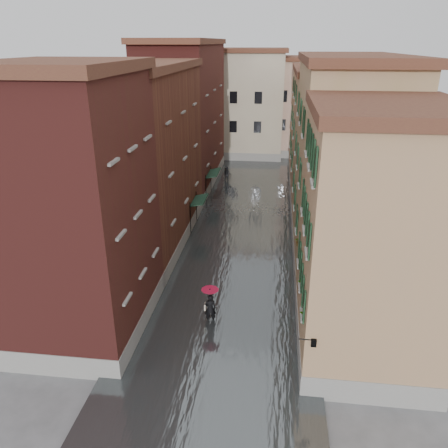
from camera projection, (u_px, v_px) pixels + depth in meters
The scene contains 16 objects.
ground at pixel (225, 313), 24.75m from camera, with size 120.00×120.00×0.00m, color #58595B.
floodwater at pixel (243, 224), 36.62m from camera, with size 10.00×60.00×0.20m, color #444A4C.
building_left_near at pixel (77, 213), 21.20m from camera, with size 6.00×8.00×13.00m, color maroon.
building_left_mid at pixel (143, 161), 31.37m from camera, with size 6.00×14.00×12.50m, color brown.
building_left_far at pixel (185, 118), 44.82m from camera, with size 6.00×16.00×14.00m, color maroon.
building_right_near at pixel (371, 242), 19.92m from camera, with size 6.00×8.00×11.50m, color tan.
building_right_mid at pixel (343, 164), 29.70m from camera, with size 6.00×14.00×13.00m, color tan.
building_right_far at pixel (323, 133), 43.72m from camera, with size 6.00×16.00×11.50m, color tan.
building_end_cream at pixel (237, 105), 57.38m from camera, with size 12.00×9.00×13.00m, color beige.
building_end_pink at pixel (305, 108), 58.39m from camera, with size 10.00×9.00×12.00m, color #D0A592.
awning_near at pixel (199, 201), 34.82m from camera, with size 1.09×2.72×2.80m.
awning_far at pixel (213, 174), 41.98m from camera, with size 1.09×3.18×2.80m.
wall_lantern at pixel (313, 342), 17.61m from camera, with size 0.71×0.22×0.35m.
window_planters at pixel (303, 271), 22.03m from camera, with size 0.59×8.45×0.84m.
pedestrian_main at pixel (210, 303), 23.45m from camera, with size 0.95×0.95×2.06m.
pedestrian_far at pixel (227, 175), 47.42m from camera, with size 0.84×0.65×1.72m, color black.
Camera 1 is at (2.51, -20.74, 14.20)m, focal length 35.00 mm.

